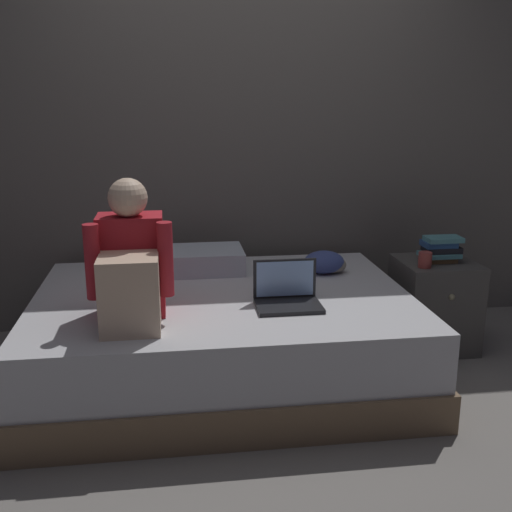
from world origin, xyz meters
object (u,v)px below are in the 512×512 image
Objects in this scene: nightstand at (434,304)px; bed at (223,336)px; person_sitting at (131,268)px; clothes_pile at (326,263)px; pillow at (196,260)px; mug at (425,260)px; laptop at (287,295)px; book_stack at (440,249)px.

bed is at bearing -169.33° from nightstand.
clothes_pile is at bearing 30.40° from person_sitting.
person_sitting is 0.87m from pillow.
nightstand is 5.99× the size of mug.
pillow is (-0.42, 0.69, 0.01)m from laptop.
bed is 7.89× the size of clothes_pile.
nightstand is 0.34m from book_stack.
book_stack is 0.18m from mug.
book_stack reaches higher than clothes_pile.
nightstand is 1.68× the size of laptop.
person_sitting is 1.27m from clothes_pile.
bed is at bearing -169.64° from book_stack.
clothes_pile is at bearing 57.93° from laptop.
clothes_pile is at bearing 25.16° from bed.
nightstand is at bearing 154.03° from book_stack.
pillow is 2.21× the size of clothes_pile.
person_sitting is at bearing -172.38° from laptop.
person_sitting reaches higher than mug.
person_sitting reaches higher than bed.
clothes_pile is (0.34, 0.54, 0.01)m from laptop.
person_sitting reaches higher than pillow.
person_sitting reaches higher than nightstand.
book_stack is (1.31, 0.24, 0.38)m from bed.
bed is 6.25× the size of laptop.
laptop reaches higher than pillow.
laptop is at bearing -154.25° from nightstand.
person_sitting is 2.76× the size of book_stack.
mug reaches higher than clothes_pile.
person_sitting is at bearing -161.59° from nightstand.
person_sitting is (-0.45, -0.34, 0.49)m from bed.
book_stack is (0.01, -0.01, 0.34)m from nightstand.
laptop is at bearing -122.07° from clothes_pile.
book_stack is 2.64× the size of mug.
laptop reaches higher than clothes_pile.
book_stack is at bearing -5.07° from clothes_pile.
laptop is 3.56× the size of mug.
laptop is at bearing -58.42° from pillow.
mug reaches higher than pillow.
person_sitting is 1.17× the size of pillow.
person_sitting reaches higher than laptop.
nightstand is 1.14m from laptop.
clothes_pile is (1.08, 0.64, -0.19)m from person_sitting.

